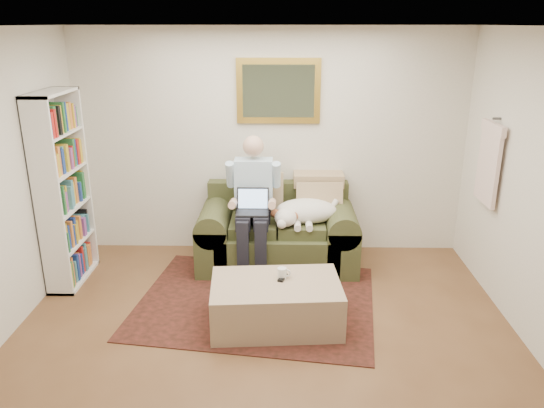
{
  "coord_description": "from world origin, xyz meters",
  "views": [
    {
      "loc": [
        0.15,
        -3.52,
        2.63
      ],
      "look_at": [
        0.05,
        1.35,
        0.95
      ],
      "focal_mm": 35.0,
      "sensor_mm": 36.0,
      "label": 1
    }
  ],
  "objects_px": {
    "sofa": "(278,239)",
    "bookshelf": "(63,190)",
    "laptop": "(253,206)",
    "coffee_mug": "(282,273)",
    "sleeping_dog": "(306,211)",
    "seated_man": "(253,207)",
    "ottoman": "(276,304)"
  },
  "relations": [
    {
      "from": "sofa",
      "to": "sleeping_dog",
      "type": "relative_size",
      "value": 2.43
    },
    {
      "from": "seated_man",
      "to": "ottoman",
      "type": "relative_size",
      "value": 1.28
    },
    {
      "from": "sleeping_dog",
      "to": "sofa",
      "type": "bearing_deg",
      "value": 164.26
    },
    {
      "from": "sleeping_dog",
      "to": "coffee_mug",
      "type": "bearing_deg",
      "value": -103.33
    },
    {
      "from": "sofa",
      "to": "bookshelf",
      "type": "bearing_deg",
      "value": -169.16
    },
    {
      "from": "laptop",
      "to": "ottoman",
      "type": "relative_size",
      "value": 0.3
    },
    {
      "from": "ottoman",
      "to": "coffee_mug",
      "type": "height_order",
      "value": "coffee_mug"
    },
    {
      "from": "bookshelf",
      "to": "sleeping_dog",
      "type": "bearing_deg",
      "value": 7.51
    },
    {
      "from": "seated_man",
      "to": "sleeping_dog",
      "type": "relative_size",
      "value": 2.04
    },
    {
      "from": "sofa",
      "to": "ottoman",
      "type": "xyz_separation_m",
      "value": [
        -0.0,
        -1.3,
        -0.09
      ]
    },
    {
      "from": "laptop",
      "to": "coffee_mug",
      "type": "xyz_separation_m",
      "value": [
        0.32,
        -0.97,
        -0.31
      ]
    },
    {
      "from": "laptop",
      "to": "bookshelf",
      "type": "xyz_separation_m",
      "value": [
        -1.93,
        -0.19,
        0.22
      ]
    },
    {
      "from": "ottoman",
      "to": "coffee_mug",
      "type": "bearing_deg",
      "value": 60.5
    },
    {
      "from": "sleeping_dog",
      "to": "ottoman",
      "type": "bearing_deg",
      "value": -104.7
    },
    {
      "from": "seated_man",
      "to": "laptop",
      "type": "height_order",
      "value": "seated_man"
    },
    {
      "from": "sleeping_dog",
      "to": "coffee_mug",
      "type": "xyz_separation_m",
      "value": [
        -0.26,
        -1.11,
        -0.2
      ]
    },
    {
      "from": "sofa",
      "to": "bookshelf",
      "type": "relative_size",
      "value": 0.88
    },
    {
      "from": "sofa",
      "to": "seated_man",
      "type": "distance_m",
      "value": 0.54
    },
    {
      "from": "coffee_mug",
      "to": "bookshelf",
      "type": "relative_size",
      "value": 0.05
    },
    {
      "from": "bookshelf",
      "to": "laptop",
      "type": "bearing_deg",
      "value": 5.64
    },
    {
      "from": "laptop",
      "to": "bookshelf",
      "type": "distance_m",
      "value": 1.96
    },
    {
      "from": "sofa",
      "to": "bookshelf",
      "type": "xyz_separation_m",
      "value": [
        -2.2,
        -0.42,
        0.7
      ]
    },
    {
      "from": "sofa",
      "to": "coffee_mug",
      "type": "height_order",
      "value": "sofa"
    },
    {
      "from": "laptop",
      "to": "sleeping_dog",
      "type": "bearing_deg",
      "value": 13.64
    },
    {
      "from": "coffee_mug",
      "to": "seated_man",
      "type": "bearing_deg",
      "value": 106.92
    },
    {
      "from": "coffee_mug",
      "to": "ottoman",
      "type": "bearing_deg",
      "value": -119.5
    },
    {
      "from": "seated_man",
      "to": "bookshelf",
      "type": "bearing_deg",
      "value": -172.37
    },
    {
      "from": "seated_man",
      "to": "laptop",
      "type": "relative_size",
      "value": 4.33
    },
    {
      "from": "sofa",
      "to": "sleeping_dog",
      "type": "bearing_deg",
      "value": -15.74
    },
    {
      "from": "laptop",
      "to": "seated_man",
      "type": "bearing_deg",
      "value": 90.0
    },
    {
      "from": "laptop",
      "to": "coffee_mug",
      "type": "relative_size",
      "value": 3.42
    },
    {
      "from": "laptop",
      "to": "ottoman",
      "type": "bearing_deg",
      "value": -76.11
    }
  ]
}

